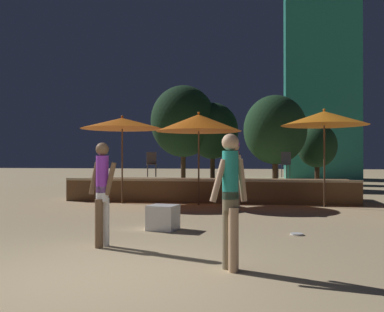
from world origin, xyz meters
TOP-DOWN VIEW (x-y plane):
  - ground_plane at (0.00, 0.00)m, footprint 120.00×120.00m
  - wooden_deck at (0.14, 10.14)m, footprint 9.63×2.69m
  - patio_umbrella_0 at (3.77, 8.40)m, footprint 2.56×2.56m
  - patio_umbrella_1 at (-0.01, 8.32)m, footprint 2.67×2.67m
  - patio_umbrella_2 at (-2.53, 8.40)m, footprint 2.67×2.67m
  - cube_seat_2 at (-0.00, 3.57)m, footprint 0.62×0.62m
  - person_0 at (-0.57, 1.75)m, footprint 0.54×0.29m
  - person_1 at (1.60, 0.64)m, footprint 0.49×0.35m
  - person_2 at (1.21, 7.05)m, footprint 0.42×0.37m
  - bistro_chair_0 at (0.73, 10.80)m, footprint 0.44×0.44m
  - bistro_chair_1 at (-2.07, 10.31)m, footprint 0.43×0.44m
  - bistro_chair_2 at (2.71, 10.34)m, footprint 0.45×0.46m
  - frisbee_disc at (2.62, 3.41)m, footprint 0.24×0.24m
  - background_tree_0 at (-1.08, 20.53)m, footprint 3.06×3.06m
  - background_tree_1 at (4.95, 20.49)m, footprint 2.27×2.27m
  - background_tree_2 at (2.50, 16.48)m, footprint 3.08×3.08m
  - background_tree_3 at (-2.79, 20.09)m, footprint 3.87×3.87m
  - distant_building at (5.99, 27.41)m, footprint 5.11×3.74m

SIDE VIEW (x-z plane):
  - ground_plane at x=0.00m, z-range 0.00..0.00m
  - frisbee_disc at x=2.62m, z-range 0.00..0.03m
  - cube_seat_2 at x=0.00m, z-range 0.00..0.50m
  - wooden_deck at x=0.14m, z-range -0.04..0.75m
  - person_0 at x=-0.57m, z-range 0.07..1.76m
  - person_1 at x=1.60m, z-range 0.08..1.83m
  - person_2 at x=1.21m, z-range 0.16..2.05m
  - bistro_chair_0 at x=0.73m, z-range 0.88..1.78m
  - bistro_chair_1 at x=-2.07m, z-range 0.88..1.78m
  - bistro_chair_2 at x=2.71m, z-range 0.88..1.78m
  - background_tree_1 at x=4.95m, z-range 0.47..3.94m
  - patio_umbrella_1 at x=-0.01m, z-range 1.11..4.02m
  - patio_umbrella_2 at x=-2.53m, z-range 1.16..4.01m
  - patio_umbrella_0 at x=3.77m, z-range 1.18..4.12m
  - background_tree_2 at x=2.50m, z-range 0.59..5.17m
  - background_tree_0 at x=-1.08m, z-range 0.72..5.53m
  - background_tree_3 at x=-2.79m, z-range 0.78..6.60m
  - distant_building at x=5.99m, z-range 0.00..13.79m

